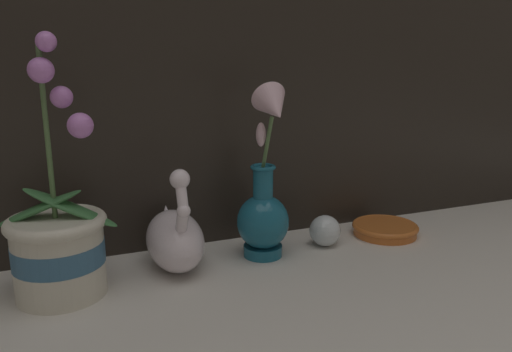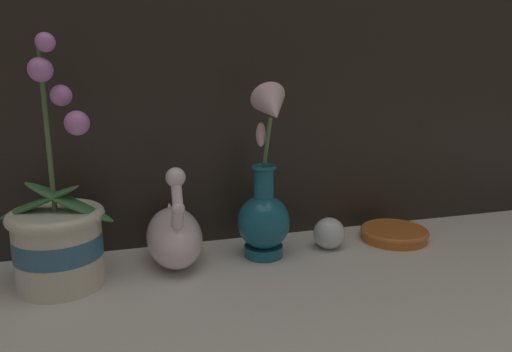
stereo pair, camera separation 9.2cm
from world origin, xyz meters
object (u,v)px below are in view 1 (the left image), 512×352
at_px(swan_figurine, 175,237).
at_px(amber_dish, 385,228).
at_px(blue_vase, 264,204).
at_px(glass_sphere, 325,231).
at_px(orchid_potted_plant, 59,243).

bearing_deg(swan_figurine, amber_dish, 0.05).
bearing_deg(amber_dish, blue_vase, -176.79).
distance_m(swan_figurine, glass_sphere, 0.31).
bearing_deg(orchid_potted_plant, blue_vase, 3.19).
relative_size(orchid_potted_plant, swan_figurine, 2.09).
relative_size(blue_vase, amber_dish, 2.37).
distance_m(orchid_potted_plant, swan_figurine, 0.20).
bearing_deg(orchid_potted_plant, amber_dish, 3.20).
height_order(orchid_potted_plant, blue_vase, orchid_potted_plant).
bearing_deg(glass_sphere, blue_vase, -176.23).
bearing_deg(swan_figurine, orchid_potted_plant, -169.44).
xyz_separation_m(blue_vase, amber_dish, (0.29, 0.02, -0.09)).
bearing_deg(amber_dish, orchid_potted_plant, -176.80).
height_order(blue_vase, amber_dish, blue_vase).
relative_size(orchid_potted_plant, glass_sphere, 6.50).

